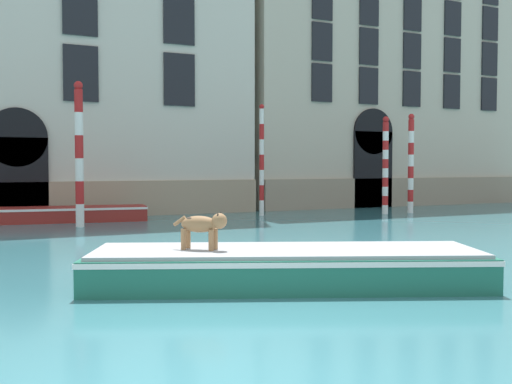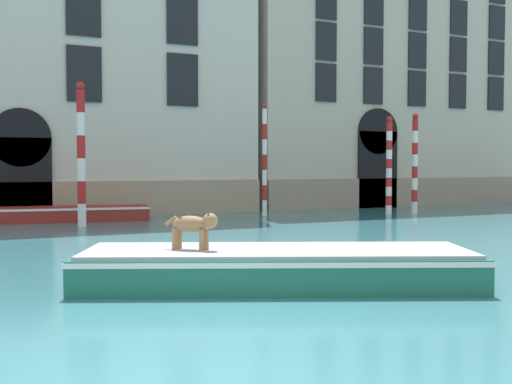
# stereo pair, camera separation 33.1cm
# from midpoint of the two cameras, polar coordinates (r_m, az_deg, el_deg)

# --- Properties ---
(ground_plane) EXTENTS (120.00, 120.00, 0.00)m
(ground_plane) POSITION_cam_midpoint_polar(r_m,az_deg,el_deg) (5.94, -6.13, -16.93)
(ground_plane) COLOR teal
(palazzo_left) EXTENTS (14.42, 6.13, 15.91)m
(palazzo_left) POSITION_cam_midpoint_polar(r_m,az_deg,el_deg) (27.15, -17.81, 15.08)
(palazzo_left) COLOR beige
(palazzo_left) RESTS_ON ground_plane
(palazzo_right) EXTENTS (15.91, 6.13, 13.73)m
(palazzo_right) POSITION_cam_midpoint_polar(r_m,az_deg,el_deg) (32.87, 10.89, 11.00)
(palazzo_right) COLOR #BCB29E
(palazzo_right) RESTS_ON ground_plane
(boat_foreground) EXTENTS (6.69, 4.30, 0.61)m
(boat_foreground) POSITION_cam_midpoint_polar(r_m,az_deg,el_deg) (9.91, 1.90, -7.06)
(boat_foreground) COLOR #1E6651
(boat_foreground) RESTS_ON ground_plane
(dog_on_deck) EXTENTS (0.74, 0.69, 0.62)m
(dog_on_deck) POSITION_cam_midpoint_polar(r_m,az_deg,el_deg) (9.76, -6.03, -3.13)
(dog_on_deck) COLOR #997047
(dog_on_deck) RESTS_ON boat_foreground
(boat_moored_near_palazzo) EXTENTS (6.47, 2.21, 0.53)m
(boat_moored_near_palazzo) POSITION_cam_midpoint_polar(r_m,az_deg,el_deg) (22.18, -19.07, -2.00)
(boat_moored_near_palazzo) COLOR maroon
(boat_moored_near_palazzo) RESTS_ON ground_plane
(mooring_pole_0) EXTENTS (0.25, 0.25, 3.97)m
(mooring_pole_0) POSITION_cam_midpoint_polar(r_m,az_deg,el_deg) (24.82, 11.85, 2.54)
(mooring_pole_0) COLOR white
(mooring_pole_0) RESTS_ON ground_plane
(mooring_pole_2) EXTENTS (0.19, 0.19, 4.40)m
(mooring_pole_2) POSITION_cam_midpoint_polar(r_m,az_deg,el_deg) (23.68, 0.14, 3.10)
(mooring_pole_2) COLOR white
(mooring_pole_2) RESTS_ON ground_plane
(mooring_pole_4) EXTENTS (0.28, 0.28, 4.68)m
(mooring_pole_4) POSITION_cam_midpoint_polar(r_m,az_deg,el_deg) (20.15, -16.94, 3.52)
(mooring_pole_4) COLOR white
(mooring_pole_4) RESTS_ON ground_plane
(mooring_pole_5) EXTENTS (0.25, 0.25, 4.12)m
(mooring_pole_5) POSITION_cam_midpoint_polar(r_m,az_deg,el_deg) (25.59, 14.17, 2.68)
(mooring_pole_5) COLOR white
(mooring_pole_5) RESTS_ON ground_plane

